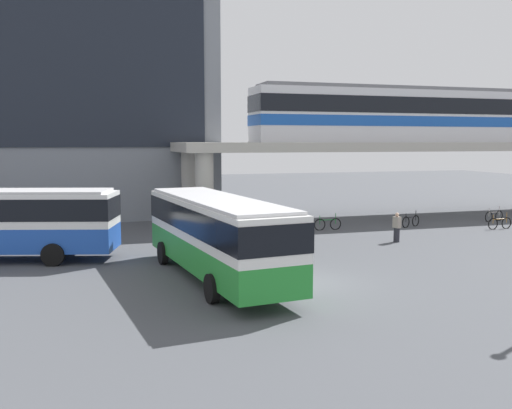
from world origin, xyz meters
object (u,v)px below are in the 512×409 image
object	(u,v)px
bicycle_green	(328,224)
bicycle_black	(411,221)
pedestrian_at_kerb	(397,228)
bicycle_brown	(500,223)
station_building	(45,88)
bus_main	(216,229)
bicycle_silver	(494,216)
train	(418,114)

from	to	relation	value
bicycle_green	bicycle_black	xyz separation A→B (m)	(5.55, -0.39, 0.00)
pedestrian_at_kerb	bicycle_brown	bearing A→B (deg)	14.20
station_building	bus_main	distance (m)	26.05
bus_main	pedestrian_at_kerb	xyz separation A→B (m)	(11.14, 5.21, -1.25)
bicycle_black	bicycle_silver	bearing A→B (deg)	4.62
bus_main	bicycle_silver	size ratio (longest dim) A/B	6.40
bicycle_silver	bicycle_brown	world-z (taller)	same
bicycle_green	bicycle_silver	size ratio (longest dim) A/B	1.02
bicycle_green	train	bearing A→B (deg)	25.06
bus_main	bicycle_black	bearing A→B (deg)	33.21
bicycle_brown	pedestrian_at_kerb	world-z (taller)	pedestrian_at_kerb
bicycle_silver	bicycle_brown	xyz separation A→B (m)	(-2.00, -2.92, 0.00)
bicycle_brown	bus_main	bearing A→B (deg)	-159.46
station_building	train	xyz separation A→B (m)	(25.42, -9.70, -2.00)
pedestrian_at_kerb	bicycle_green	bearing A→B (deg)	110.42
bicycle_brown	pedestrian_at_kerb	bearing A→B (deg)	-165.80
bicycle_black	train	bearing A→B (deg)	54.88
station_building	bicycle_silver	world-z (taller)	station_building
bicycle_silver	pedestrian_at_kerb	size ratio (longest dim) A/B	1.11
bus_main	pedestrian_at_kerb	bearing A→B (deg)	25.06
bicycle_green	bicycle_silver	xyz separation A→B (m)	(12.33, 0.16, 0.00)
pedestrian_at_kerb	station_building	bearing A→B (deg)	134.82
station_building	bus_main	world-z (taller)	station_building
bicycle_brown	bicycle_silver	bearing A→B (deg)	55.63
train	bicycle_black	xyz separation A→B (m)	(-3.13, -4.45, -6.93)
train	bicycle_silver	size ratio (longest dim) A/B	13.86
bicycle_green	bicycle_silver	world-z (taller)	same
bicycle_black	pedestrian_at_kerb	size ratio (longest dim) A/B	1.05
station_building	pedestrian_at_kerb	distance (m)	27.69
bus_main	bicycle_green	world-z (taller)	bus_main
bicycle_green	pedestrian_at_kerb	bearing A→B (deg)	-69.58
train	bicycle_green	bearing A→B (deg)	-154.94
bicycle_green	bicycle_silver	bearing A→B (deg)	0.74
bicycle_green	bicycle_brown	xyz separation A→B (m)	(10.34, -2.76, 0.00)
bus_main	bicycle_green	xyz separation A→B (m)	(9.31, 10.12, -1.63)
bicycle_silver	bicycle_black	xyz separation A→B (m)	(-6.78, -0.55, 0.00)
bicycle_black	pedestrian_at_kerb	xyz separation A→B (m)	(-3.73, -4.52, 0.38)
station_building	bicycle_brown	world-z (taller)	station_building
train	bicycle_brown	world-z (taller)	train
bicycle_green	bicycle_black	world-z (taller)	same
train	pedestrian_at_kerb	world-z (taller)	train
pedestrian_at_kerb	bus_main	bearing A→B (deg)	-154.94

